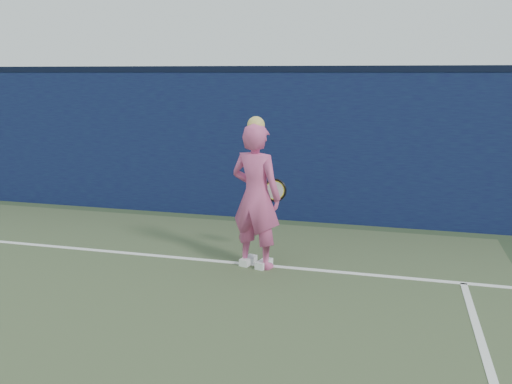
# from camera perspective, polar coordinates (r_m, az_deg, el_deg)

# --- Properties ---
(backstop_wall) EXTENTS (24.00, 0.40, 2.50)m
(backstop_wall) POSITION_cam_1_polar(r_m,az_deg,el_deg) (9.94, -8.83, 5.14)
(backstop_wall) COLOR #0D0F3B
(backstop_wall) RESTS_ON ground
(wall_cap) EXTENTS (24.00, 0.42, 0.10)m
(wall_cap) POSITION_cam_1_polar(r_m,az_deg,el_deg) (9.86, -9.08, 12.65)
(wall_cap) COLOR black
(wall_cap) RESTS_ON backstop_wall
(player) EXTENTS (0.78, 0.62, 1.96)m
(player) POSITION_cam_1_polar(r_m,az_deg,el_deg) (6.92, 0.00, -0.42)
(player) COLOR #CD5087
(player) RESTS_ON ground
(racket) EXTENTS (0.58, 0.18, 0.32)m
(racket) POSITION_cam_1_polar(r_m,az_deg,el_deg) (7.30, 1.79, 0.15)
(racket) COLOR black
(racket) RESTS_ON ground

